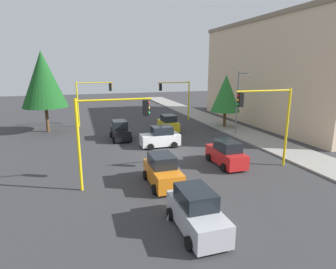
{
  "coord_description": "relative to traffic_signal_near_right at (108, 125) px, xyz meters",
  "views": [
    {
      "loc": [
        23.01,
        -7.27,
        7.43
      ],
      "look_at": [
        -1.71,
        0.54,
        1.2
      ],
      "focal_mm": 30.04,
      "sensor_mm": 36.0,
      "label": 1
    }
  ],
  "objects": [
    {
      "name": "car_silver",
      "position": [
        6.15,
        3.24,
        -3.12
      ],
      "size": [
        4.08,
        1.98,
        1.98
      ],
      "color": "#B2B5BA",
      "rests_on": "ground"
    },
    {
      "name": "car_orange",
      "position": [
        0.65,
        3.23,
        -3.12
      ],
      "size": [
        3.91,
        1.99,
        1.98
      ],
      "color": "orange",
      "rests_on": "ground"
    },
    {
      "name": "car_black",
      "position": [
        -11.97,
        2.31,
        -3.12
      ],
      "size": [
        3.85,
        1.96,
        1.98
      ],
      "color": "black",
      "rests_on": "ground"
    },
    {
      "name": "sidewalk_kerb",
      "position": [
        -11.0,
        16.2,
        -3.94
      ],
      "size": [
        80.0,
        4.0,
        0.15
      ],
      "primitive_type": "cube",
      "color": "gray",
      "rests_on": "ground"
    },
    {
      "name": "car_yellow",
      "position": [
        -14.08,
        8.28,
        -3.12
      ],
      "size": [
        3.61,
        2.04,
        1.98
      ],
      "color": "yellow",
      "rests_on": "ground"
    },
    {
      "name": "traffic_signal_far_right",
      "position": [
        -20.0,
        0.0,
        -0.01
      ],
      "size": [
        0.36,
        4.59,
        5.67
      ],
      "color": "yellow",
      "rests_on": "ground"
    },
    {
      "name": "apartment_block",
      "position": [
        -14.56,
        24.2,
        2.68
      ],
      "size": [
        26.25,
        9.3,
        13.38
      ],
      "color": "beige",
      "rests_on": "ground"
    },
    {
      "name": "lane_arrow_near",
      "position": [
        5.51,
        2.7,
        -4.01
      ],
      "size": [
        2.4,
        1.1,
        1.1
      ],
      "color": "silver",
      "rests_on": "ground"
    },
    {
      "name": "tree_opposite_side",
      "position": [
        -18.0,
        -5.3,
        2.06
      ],
      "size": [
        5.03,
        5.03,
        9.23
      ],
      "color": "brown",
      "rests_on": "ground"
    },
    {
      "name": "traffic_signal_far_left",
      "position": [
        -20.0,
        11.37,
        -0.1
      ],
      "size": [
        0.36,
        4.59,
        5.52
      ],
      "color": "yellow",
      "rests_on": "ground"
    },
    {
      "name": "car_white",
      "position": [
        -8.0,
        5.57,
        -3.12
      ],
      "size": [
        2.03,
        3.69,
        1.98
      ],
      "color": "white",
      "rests_on": "ground"
    },
    {
      "name": "traffic_signal_near_left",
      "position": [
        0.0,
        11.44,
        0.18
      ],
      "size": [
        0.36,
        4.59,
        5.95
      ],
      "color": "yellow",
      "rests_on": "ground"
    },
    {
      "name": "street_lamp_curbside",
      "position": [
        -9.61,
        14.9,
        0.33
      ],
      "size": [
        2.15,
        0.28,
        7.0
      ],
      "color": "slate",
      "rests_on": "ground"
    },
    {
      "name": "car_red",
      "position": [
        -1.42,
        8.99,
        -3.12
      ],
      "size": [
        4.03,
        1.93,
        1.98
      ],
      "color": "red",
      "rests_on": "ground"
    },
    {
      "name": "ground_plane",
      "position": [
        -6.0,
        5.7,
        -4.02
      ],
      "size": [
        120.0,
        120.0,
        0.0
      ],
      "primitive_type": "plane",
      "color": "#353538"
    },
    {
      "name": "traffic_signal_near_right",
      "position": [
        0.0,
        0.0,
        0.0
      ],
      "size": [
        0.36,
        4.59,
        5.68
      ],
      "color": "yellow",
      "rests_on": "ground"
    },
    {
      "name": "tree_roadside_mid",
      "position": [
        -14.0,
        15.7,
        0.28
      ],
      "size": [
        3.61,
        3.61,
        6.57
      ],
      "color": "brown",
      "rests_on": "ground"
    }
  ]
}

